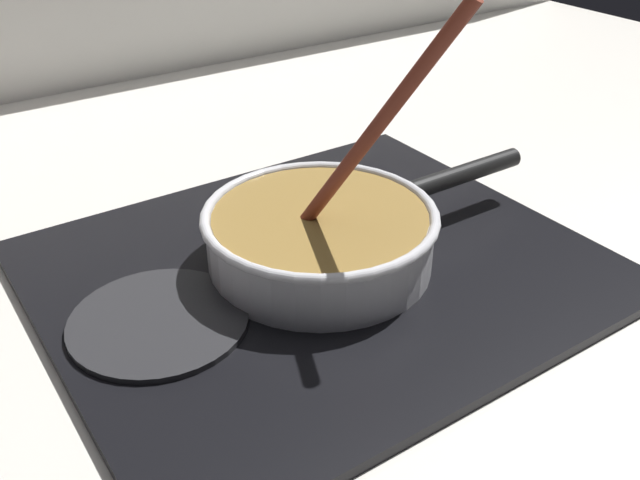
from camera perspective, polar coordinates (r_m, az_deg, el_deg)
ground at (r=0.74m, az=3.55°, el=-5.49°), size 2.40×1.60×0.04m
hob_plate at (r=0.76m, az=0.00°, el=-2.32°), size 0.56×0.48×0.01m
burner_ring at (r=0.75m, az=0.00°, el=-1.68°), size 0.18×0.18×0.01m
spare_burner at (r=0.69m, az=-12.80°, el=-6.34°), size 0.17×0.17×0.01m
cooking_pan at (r=0.74m, az=0.19°, el=0.45°), size 0.41×0.25×0.29m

